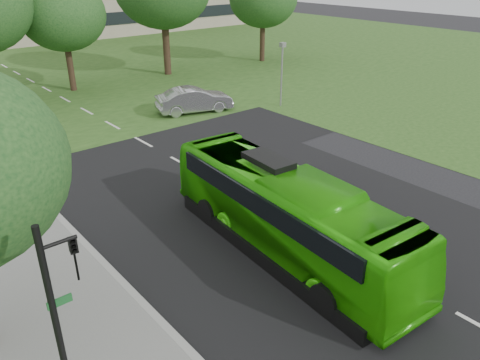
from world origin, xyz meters
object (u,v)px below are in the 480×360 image
Objects in this scene: sedan at (194,100)px; camera_pole at (282,66)px; traffic_light at (62,312)px; tree_park_c at (62,14)px; bus at (286,213)px.

camera_pole is (5.67, -2.75, 2.03)m from sedan.
camera_pole is (21.47, 15.35, -0.15)m from traffic_light.
sedan is 24.12m from traffic_light.
tree_park_c is at bearing 124.14° from camera_pole.
sedan is at bearing -69.88° from tree_park_c.
traffic_light is (-15.80, -18.09, 2.18)m from sedan.
traffic_light is at bearing -111.66° from tree_park_c.
sedan is at bearing 153.35° from camera_pole.
sedan is 1.17× the size of camera_pole.
tree_park_c is 1.66× the size of sedan.
traffic_light is 26.39m from camera_pole.
bus is (-3.17, -27.53, -4.35)m from tree_park_c.
traffic_light is at bearing -145.25° from camera_pole.
tree_park_c is 1.93× the size of camera_pole.
traffic_light reaches higher than camera_pole.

